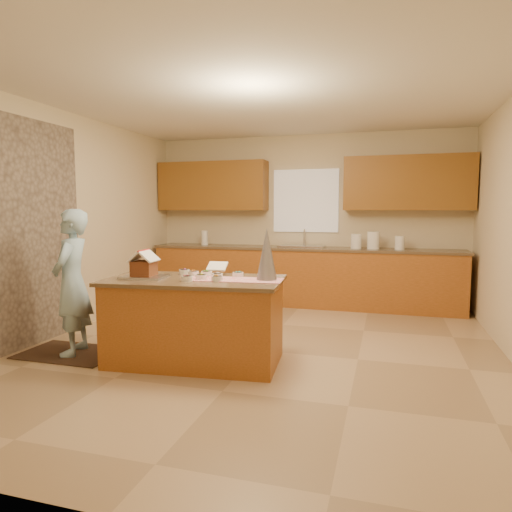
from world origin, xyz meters
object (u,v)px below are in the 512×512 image
(tinsel_tree, at_px, (267,254))
(gingerbread_house, at_px, (144,266))
(island_base, at_px, (195,322))
(boy, at_px, (72,282))

(tinsel_tree, xyz_separation_m, gingerbread_house, (-1.20, -0.21, -0.13))
(tinsel_tree, bearing_deg, gingerbread_house, -170.06)
(island_base, relative_size, boy, 1.09)
(gingerbread_house, bearing_deg, boy, -177.91)
(island_base, distance_m, gingerbread_house, 0.75)
(island_base, xyz_separation_m, boy, (-1.32, -0.12, 0.36))
(island_base, bearing_deg, gingerbread_house, -174.81)
(island_base, height_order, gingerbread_house, gingerbread_house)
(boy, relative_size, gingerbread_house, 5.40)
(tinsel_tree, height_order, gingerbread_house, tinsel_tree)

